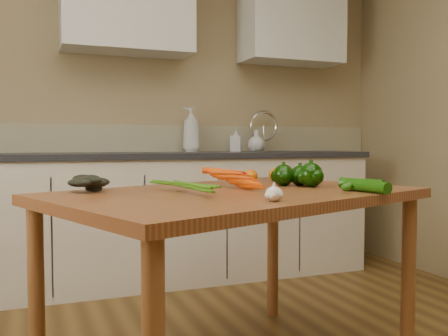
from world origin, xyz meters
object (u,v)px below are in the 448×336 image
tomato_a (241,178)px  soap_bottle_c (256,141)px  tomato_c (276,175)px  zucchini_a (361,184)px  zucchini_b (366,186)px  soap_bottle_a (191,130)px  soap_bottle_b (236,140)px  table (235,212)px  leafy_greens (93,179)px  carrot_bunch (221,181)px  pepper_a (283,175)px  tomato_b (250,176)px  garlic_bulb (274,194)px  pepper_c (311,175)px  pepper_b (300,176)px

tomato_a → soap_bottle_c: bearing=62.5°
tomato_c → zucchini_a: (0.15, -0.48, -0.01)m
tomato_a → zucchini_b: tomato_a is taller
soap_bottle_a → soap_bottle_b: size_ratio=1.83×
soap_bottle_b → table: bearing=103.5°
soap_bottle_b → zucchini_b: bearing=119.1°
leafy_greens → zucchini_a: 1.09m
table → soap_bottle_b: 1.85m
carrot_bunch → table: bearing=-72.7°
table → zucchini_b: size_ratio=7.76×
carrot_bunch → tomato_c: size_ratio=3.47×
pepper_a → tomato_b: bearing=114.6°
leafy_greens → zucchini_b: 1.08m
garlic_bulb → zucchini_b: (0.47, 0.13, -0.00)m
pepper_c → carrot_bunch: bearing=178.5°
table → carrot_bunch: 0.14m
soap_bottle_a → tomato_b: 1.40m
soap_bottle_a → zucchini_b: bearing=36.6°
soap_bottle_b → tomato_a: 1.57m
tomato_a → tomato_b: size_ratio=0.96×
garlic_bulb → pepper_c: size_ratio=0.56×
tomato_c → zucchini_b: tomato_c is taller
soap_bottle_b → soap_bottle_a: bearing=34.5°
tomato_c → soap_bottle_a: bearing=90.3°
tomato_a → zucchini_b: size_ratio=0.32×
garlic_bulb → zucchini_a: 0.57m
tomato_a → zucchini_a: 0.54m
tomato_c → zucchini_b: 0.58m
soap_bottle_b → tomato_a: size_ratio=2.61×
carrot_bunch → zucchini_a: (0.55, -0.20, -0.01)m
table → pepper_a: 0.35m
soap_bottle_a → carrot_bunch: 1.70m
leafy_greens → carrot_bunch: bearing=-10.9°
pepper_c → tomato_a: bearing=142.3°
table → tomato_c: 0.50m
table → tomato_b: 0.40m
tomato_c → zucchini_b: (0.10, -0.57, -0.01)m
tomato_b → pepper_c: bearing=-58.9°
leafy_greens → zucchini_b: size_ratio=0.95×
table → soap_bottle_a: size_ratio=5.08×
zucchini_a → tomato_a: bearing=134.7°
garlic_bulb → pepper_b: bearing=52.3°
zucchini_a → leafy_greens: bearing=164.3°
pepper_a → tomato_b: size_ratio=1.33×
soap_bottle_b → leafy_greens: bearing=87.1°
pepper_a → soap_bottle_b: bearing=75.0°
soap_bottle_a → carrot_bunch: bearing=19.9°
pepper_a → soap_bottle_a: bearing=87.9°
leafy_greens → pepper_c: 0.93m
garlic_bulb → soap_bottle_b: bearing=70.6°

